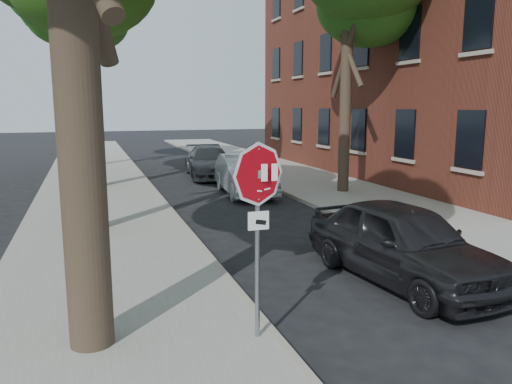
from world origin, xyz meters
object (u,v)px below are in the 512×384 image
stop_sign (258,203)px  car_b (245,175)px  car_c (209,162)px  apartment_building (460,8)px  tree_far (80,23)px  car_a (403,242)px

stop_sign → car_b: 11.66m
car_c → apartment_building: bearing=-3.8°
tree_far → apartment_building: bearing=-23.0°
tree_far → car_b: size_ratio=2.15×
apartment_building → car_b: (-11.40, -2.91, -6.94)m
car_a → car_c: (-0.16, 14.39, -0.05)m
apartment_building → tree_far: 18.18m
stop_sign → car_c: size_ratio=0.56×
tree_far → stop_sign: bearing=-84.5°
apartment_building → car_a: size_ratio=4.70×
apartment_building → car_b: apartment_building is taller
apartment_building → tree_far: bearing=157.0°
tree_far → car_a: 21.33m
car_c → tree_far: bearing=140.2°
car_a → car_c: bearing=84.6°
tree_far → car_a: size_ratio=2.17×
stop_sign → car_a: (3.30, 1.53, -1.22)m
car_b → apartment_building: bearing=18.7°
apartment_building → car_c: bearing=170.7°
stop_sign → tree_far: size_ratio=0.28×
apartment_building → car_a: bearing=-132.4°
car_a → apartment_building: bearing=41.6°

